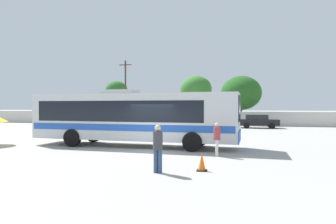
# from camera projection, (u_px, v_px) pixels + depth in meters

# --- Properties ---
(ground_plane) EXTENTS (300.00, 300.00, 0.00)m
(ground_plane) POSITION_uv_depth(u_px,v_px,m) (183.00, 134.00, 25.61)
(ground_plane) COLOR #A3A099
(perimeter_wall) EXTENTS (80.00, 0.30, 1.74)m
(perimeter_wall) POSITION_uv_depth(u_px,v_px,m) (200.00, 118.00, 37.93)
(perimeter_wall) COLOR beige
(perimeter_wall) RESTS_ON ground_plane
(coach_bus_silver_blue) EXTENTS (12.48, 3.15, 3.37)m
(coach_bus_silver_blue) POSITION_uv_depth(u_px,v_px,m) (131.00, 116.00, 17.92)
(coach_bus_silver_blue) COLOR silver
(coach_bus_silver_blue) RESTS_ON ground_plane
(attendant_by_bus_door) EXTENTS (0.34, 0.34, 1.61)m
(attendant_by_bus_door) POSITION_uv_depth(u_px,v_px,m) (217.00, 137.00, 14.28)
(attendant_by_bus_door) COLOR silver
(attendant_by_bus_door) RESTS_ON ground_plane
(passenger_waiting_on_apron) EXTENTS (0.36, 0.36, 1.72)m
(passenger_waiting_on_apron) POSITION_uv_depth(u_px,v_px,m) (158.00, 146.00, 10.71)
(passenger_waiting_on_apron) COLOR #33476B
(passenger_waiting_on_apron) RESTS_ON ground_plane
(parked_car_leftmost_black) EXTENTS (4.42, 2.26, 1.49)m
(parked_car_leftmost_black) POSITION_uv_depth(u_px,v_px,m) (94.00, 120.00, 36.09)
(parked_car_leftmost_black) COLOR black
(parked_car_leftmost_black) RESTS_ON ground_plane
(parked_car_second_dark_blue) EXTENTS (4.60, 2.15, 1.43)m
(parked_car_second_dark_blue) POSITION_uv_depth(u_px,v_px,m) (147.00, 120.00, 35.07)
(parked_car_second_dark_blue) COLOR navy
(parked_car_second_dark_blue) RESTS_ON ground_plane
(parked_car_third_silver) EXTENTS (4.08, 2.08, 1.47)m
(parked_car_third_silver) POSITION_uv_depth(u_px,v_px,m) (206.00, 121.00, 33.50)
(parked_car_third_silver) COLOR #B7BABF
(parked_car_third_silver) RESTS_ON ground_plane
(parked_car_rightmost_black) EXTENTS (4.27, 2.01, 1.48)m
(parked_car_rightmost_black) POSITION_uv_depth(u_px,v_px,m) (258.00, 121.00, 32.89)
(parked_car_rightmost_black) COLOR black
(parked_car_rightmost_black) RESTS_ON ground_plane
(utility_pole_near) EXTENTS (1.80, 0.24, 8.86)m
(utility_pole_near) POSITION_uv_depth(u_px,v_px,m) (125.00, 91.00, 42.31)
(utility_pole_near) COLOR #4C3823
(utility_pole_near) RESTS_ON ground_plane
(roadside_tree_left) EXTENTS (3.35, 3.35, 6.23)m
(roadside_tree_left) POSITION_uv_depth(u_px,v_px,m) (116.00, 91.00, 45.12)
(roadside_tree_left) COLOR brown
(roadside_tree_left) RESTS_ON ground_plane
(roadside_tree_midleft) EXTENTS (4.71, 4.71, 6.96)m
(roadside_tree_midleft) POSITION_uv_depth(u_px,v_px,m) (196.00, 89.00, 44.60)
(roadside_tree_midleft) COLOR brown
(roadside_tree_midleft) RESTS_ON ground_plane
(roadside_tree_midright) EXTENTS (5.36, 5.36, 6.46)m
(roadside_tree_midright) POSITION_uv_depth(u_px,v_px,m) (241.00, 93.00, 39.91)
(roadside_tree_midright) COLOR brown
(roadside_tree_midright) RESTS_ON ground_plane
(traffic_cone_on_apron) EXTENTS (0.36, 0.36, 0.64)m
(traffic_cone_on_apron) POSITION_uv_depth(u_px,v_px,m) (202.00, 163.00, 11.04)
(traffic_cone_on_apron) COLOR black
(traffic_cone_on_apron) RESTS_ON ground_plane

